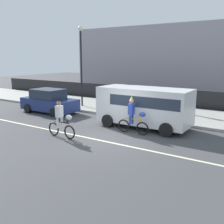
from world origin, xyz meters
TOP-DOWN VIEW (x-y plane):
  - ground_plane at (0.00, 0.00)m, footprint 80.00×80.00m
  - road_centre_line at (0.00, -0.50)m, footprint 36.00×0.14m
  - sidewalk_curb at (0.00, 6.50)m, footprint 60.00×5.00m
  - fence_line at (0.00, 9.40)m, footprint 40.00×0.08m
  - building_backdrop at (0.57, 18.00)m, footprint 28.00×8.00m
  - parade_cyclist_zebra at (-1.99, -1.10)m, footprint 1.72×0.50m
  - parade_cyclist_cobalt at (0.61, 1.31)m, footprint 1.72×0.50m
  - parked_van_white at (0.58, 2.70)m, footprint 5.00×2.22m
  - parked_car_navy at (-6.77, 2.69)m, footprint 4.10×1.92m
  - street_lamp_post at (-6.05, 5.38)m, footprint 0.36×0.36m
  - pedestrian_onlooker at (2.02, 6.68)m, footprint 0.32×0.20m

SIDE VIEW (x-z plane):
  - ground_plane at x=0.00m, z-range 0.00..0.00m
  - road_centre_line at x=0.00m, z-range 0.00..0.01m
  - sidewalk_curb at x=0.00m, z-range 0.00..0.15m
  - fence_line at x=0.00m, z-range 0.00..1.40m
  - parked_car_navy at x=-6.77m, z-range -0.04..1.60m
  - parade_cyclist_zebra at x=-1.99m, z-range -0.12..1.80m
  - parade_cyclist_cobalt at x=0.61m, z-range -0.12..1.80m
  - pedestrian_onlooker at x=2.02m, z-range 0.20..1.82m
  - parked_van_white at x=0.58m, z-range 0.19..2.37m
  - building_backdrop at x=0.57m, z-range 0.00..6.86m
  - street_lamp_post at x=-6.05m, z-range 1.06..6.92m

